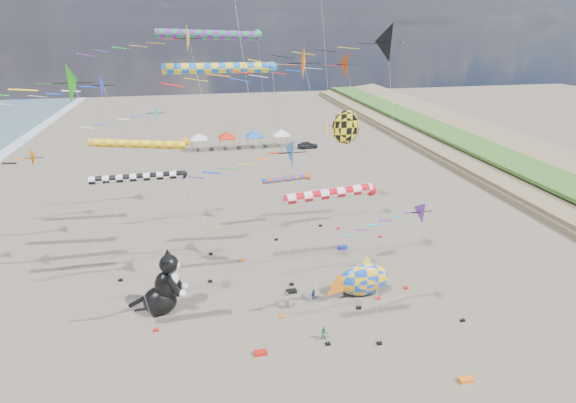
{
  "coord_description": "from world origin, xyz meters",
  "views": [
    {
      "loc": [
        -6.11,
        -20.13,
        21.63
      ],
      "look_at": [
        0.47,
        12.0,
        8.5
      ],
      "focal_mm": 28.0,
      "sensor_mm": 36.0,
      "label": 1
    }
  ],
  "objects_px": {
    "cat_inflatable": "(162,282)",
    "child_blue": "(313,294)",
    "fish_inflatable": "(363,279)",
    "parked_car": "(308,145)",
    "person_adult": "(287,300)",
    "child_green": "(324,334)"
  },
  "relations": [
    {
      "from": "fish_inflatable",
      "to": "child_blue",
      "type": "bearing_deg",
      "value": 178.67
    },
    {
      "from": "cat_inflatable",
      "to": "person_adult",
      "type": "distance_m",
      "value": 10.06
    },
    {
      "from": "cat_inflatable",
      "to": "child_green",
      "type": "relative_size",
      "value": 4.89
    },
    {
      "from": "cat_inflatable",
      "to": "child_blue",
      "type": "bearing_deg",
      "value": 3.5
    },
    {
      "from": "person_adult",
      "to": "parked_car",
      "type": "relative_size",
      "value": 0.4
    },
    {
      "from": "person_adult",
      "to": "cat_inflatable",
      "type": "bearing_deg",
      "value": 127.41
    },
    {
      "from": "fish_inflatable",
      "to": "parked_car",
      "type": "relative_size",
      "value": 1.61
    },
    {
      "from": "cat_inflatable",
      "to": "child_blue",
      "type": "xyz_separation_m",
      "value": [
        12.1,
        -0.86,
        -2.21
      ]
    },
    {
      "from": "fish_inflatable",
      "to": "parked_car",
      "type": "height_order",
      "value": "fish_inflatable"
    },
    {
      "from": "fish_inflatable",
      "to": "child_blue",
      "type": "height_order",
      "value": "fish_inflatable"
    },
    {
      "from": "fish_inflatable",
      "to": "parked_car",
      "type": "bearing_deg",
      "value": 81.68
    },
    {
      "from": "child_blue",
      "to": "parked_car",
      "type": "height_order",
      "value": "parked_car"
    },
    {
      "from": "fish_inflatable",
      "to": "child_blue",
      "type": "distance_m",
      "value": 4.38
    },
    {
      "from": "fish_inflatable",
      "to": "child_green",
      "type": "relative_size",
      "value": 5.44
    },
    {
      "from": "fish_inflatable",
      "to": "child_blue",
      "type": "relative_size",
      "value": 6.14
    },
    {
      "from": "cat_inflatable",
      "to": "parked_car",
      "type": "height_order",
      "value": "cat_inflatable"
    },
    {
      "from": "child_green",
      "to": "parked_car",
      "type": "height_order",
      "value": "parked_car"
    },
    {
      "from": "parked_car",
      "to": "child_blue",
      "type": "bearing_deg",
      "value": 165.25
    },
    {
      "from": "cat_inflatable",
      "to": "person_adult",
      "type": "xyz_separation_m",
      "value": [
        9.73,
        -1.67,
        -1.94
      ]
    },
    {
      "from": "child_green",
      "to": "cat_inflatable",
      "type": "bearing_deg",
      "value": 159.21
    },
    {
      "from": "cat_inflatable",
      "to": "child_blue",
      "type": "height_order",
      "value": "cat_inflatable"
    },
    {
      "from": "person_adult",
      "to": "child_green",
      "type": "relative_size",
      "value": 1.36
    }
  ]
}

